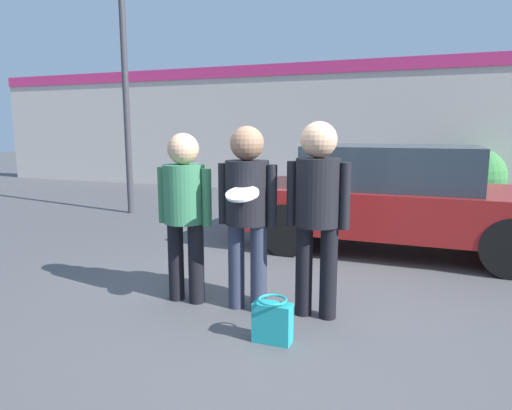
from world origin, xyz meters
TOP-DOWN VIEW (x-y plane):
  - ground_plane at (0.00, 0.00)m, footprint 56.00×56.00m
  - storefront_building at (0.00, 7.97)m, footprint 24.00×0.22m
  - person_left at (-0.83, -0.11)m, footprint 0.56×0.39m
  - person_middle_with_frisbee at (-0.20, -0.09)m, footprint 0.56×0.61m
  - person_right at (0.42, -0.02)m, footprint 0.55×0.38m
  - parked_car_near at (0.87, 2.60)m, footprint 4.21×1.84m
  - street_lamp at (-3.96, 3.64)m, footprint 1.44×0.35m
  - shrub at (2.24, 7.16)m, footprint 1.25×1.25m
  - handbag at (0.23, -0.64)m, footprint 0.30×0.23m

SIDE VIEW (x-z plane):
  - ground_plane at x=0.00m, z-range 0.00..0.00m
  - handbag at x=0.23m, z-range -0.01..0.35m
  - shrub at x=2.24m, z-range 0.00..1.25m
  - parked_car_near at x=0.87m, z-range 0.01..1.44m
  - person_left at x=-0.83m, z-range 0.15..1.76m
  - person_middle_with_frisbee at x=-0.20m, z-range 0.17..1.84m
  - person_right at x=0.42m, z-range 0.17..1.88m
  - storefront_building at x=0.00m, z-range 0.03..3.36m
  - street_lamp at x=-3.96m, z-range 0.68..6.61m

